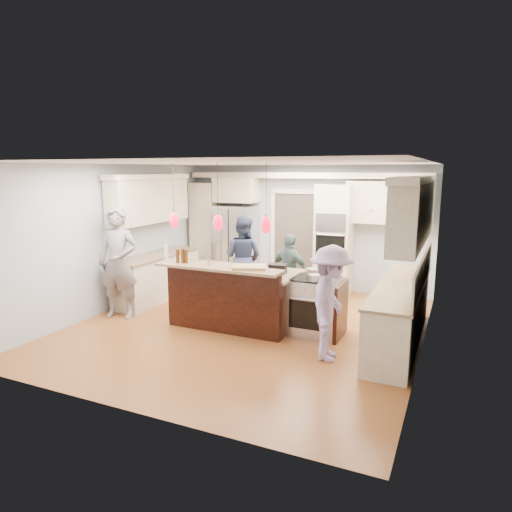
{
  "coord_description": "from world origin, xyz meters",
  "views": [
    {
      "loc": [
        3.14,
        -6.6,
        2.59
      ],
      "look_at": [
        0.0,
        0.35,
        1.15
      ],
      "focal_mm": 32.0,
      "sensor_mm": 36.0,
      "label": 1
    }
  ],
  "objects_px": {
    "island_range": "(317,307)",
    "person_bar_end": "(118,263)",
    "kitchen_island": "(236,296)",
    "refrigerator": "(236,245)",
    "person_far_left": "(243,257)"
  },
  "relations": [
    {
      "from": "island_range",
      "to": "person_bar_end",
      "type": "bearing_deg",
      "value": -170.2
    },
    {
      "from": "kitchen_island",
      "to": "island_range",
      "type": "height_order",
      "value": "kitchen_island"
    },
    {
      "from": "refrigerator",
      "to": "person_far_left",
      "type": "distance_m",
      "value": 1.25
    },
    {
      "from": "refrigerator",
      "to": "person_bar_end",
      "type": "relative_size",
      "value": 0.91
    },
    {
      "from": "kitchen_island",
      "to": "person_far_left",
      "type": "bearing_deg",
      "value": 111.78
    },
    {
      "from": "refrigerator",
      "to": "island_range",
      "type": "bearing_deg",
      "value": -42.59
    },
    {
      "from": "person_far_left",
      "to": "kitchen_island",
      "type": "bearing_deg",
      "value": 114.78
    },
    {
      "from": "kitchen_island",
      "to": "refrigerator",
      "type": "bearing_deg",
      "value": 116.9
    },
    {
      "from": "refrigerator",
      "to": "person_far_left",
      "type": "relative_size",
      "value": 1.07
    },
    {
      "from": "person_far_left",
      "to": "island_range",
      "type": "bearing_deg",
      "value": 147.27
    },
    {
      "from": "kitchen_island",
      "to": "island_range",
      "type": "relative_size",
      "value": 2.28
    },
    {
      "from": "kitchen_island",
      "to": "person_bar_end",
      "type": "bearing_deg",
      "value": -165.74
    },
    {
      "from": "person_bar_end",
      "to": "person_far_left",
      "type": "relative_size",
      "value": 1.17
    },
    {
      "from": "refrigerator",
      "to": "kitchen_island",
      "type": "xyz_separation_m",
      "value": [
        1.3,
        -2.57,
        -0.42
      ]
    },
    {
      "from": "kitchen_island",
      "to": "person_bar_end",
      "type": "height_order",
      "value": "person_bar_end"
    }
  ]
}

